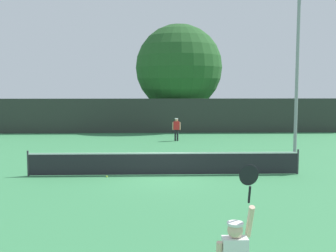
{
  "coord_description": "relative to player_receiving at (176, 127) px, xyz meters",
  "views": [
    {
      "loc": [
        -0.37,
        -16.86,
        3.69
      ],
      "look_at": [
        0.25,
        2.87,
        1.81
      ],
      "focal_mm": 43.23,
      "sensor_mm": 36.0,
      "label": 1
    }
  ],
  "objects": [
    {
      "name": "player_receiving",
      "position": [
        0.0,
        0.0,
        0.0
      ],
      "size": [
        0.57,
        0.23,
        1.57
      ],
      "rotation": [
        0.0,
        0.0,
        3.14
      ],
      "color": "red",
      "rests_on": "ground"
    },
    {
      "name": "parked_car_far",
      "position": [
        9.4,
        11.12,
        -0.18
      ],
      "size": [
        2.43,
        4.41,
        1.69
      ],
      "rotation": [
        0.0,
        0.0,
        -0.13
      ],
      "color": "#B7B7BC",
      "rests_on": "ground"
    },
    {
      "name": "ground_plane",
      "position": [
        -1.08,
        -10.97,
        -0.96
      ],
      "size": [
        120.0,
        120.0,
        0.0
      ],
      "primitive_type": "plane",
      "color": "#387F4C"
    },
    {
      "name": "perimeter_fence",
      "position": [
        -1.08,
        5.01,
        0.45
      ],
      "size": [
        31.59,
        0.12,
        2.8
      ],
      "primitive_type": "cube",
      "color": "#2D332D",
      "rests_on": "ground"
    },
    {
      "name": "large_tree",
      "position": [
        0.66,
        8.47,
        4.49
      ],
      "size": [
        7.68,
        7.68,
        9.3
      ],
      "color": "brown",
      "rests_on": "ground"
    },
    {
      "name": "tennis_ball",
      "position": [
        -3.47,
        -11.35,
        -0.92
      ],
      "size": [
        0.07,
        0.07,
        0.07
      ],
      "primitive_type": "sphere",
      "color": "#CCE033",
      "rests_on": "ground"
    },
    {
      "name": "light_pole",
      "position": [
        6.27,
        -5.87,
        4.04
      ],
      "size": [
        1.18,
        0.28,
        8.85
      ],
      "color": "gray",
      "rests_on": "ground"
    },
    {
      "name": "parked_car_mid",
      "position": [
        5.39,
        11.67,
        -0.18
      ],
      "size": [
        2.25,
        4.34,
        1.69
      ],
      "rotation": [
        0.0,
        0.0,
        0.08
      ],
      "color": "#B7B7BC",
      "rests_on": "ground"
    },
    {
      "name": "parked_car_near",
      "position": [
        -4.06,
        13.93,
        -0.18
      ],
      "size": [
        2.24,
        4.34,
        1.69
      ],
      "rotation": [
        0.0,
        0.0,
        -0.08
      ],
      "color": "#B7B7BC",
      "rests_on": "ground"
    },
    {
      "name": "tennis_net",
      "position": [
        -1.08,
        -10.97,
        -0.44
      ],
      "size": [
        11.5,
        0.08,
        1.07
      ],
      "color": "#232328",
      "rests_on": "ground"
    }
  ]
}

